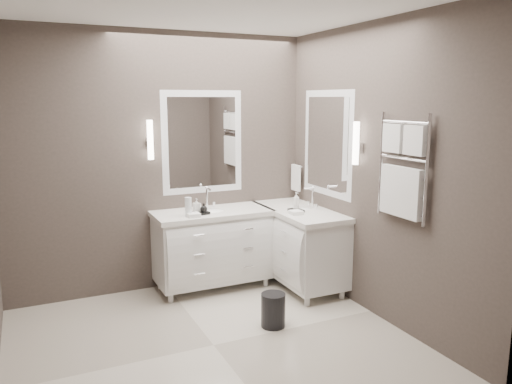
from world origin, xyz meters
name	(u,v)px	position (x,y,z in m)	size (l,w,h in m)	color
floor	(214,346)	(0.00, 0.00, -0.01)	(3.20, 3.00, 0.01)	beige
ceiling	(208,2)	(0.00, 0.00, 2.71)	(3.20, 3.00, 0.01)	white
wall_back	(162,163)	(0.00, 1.50, 1.35)	(3.20, 0.01, 2.70)	#423935
wall_front	(312,230)	(0.00, -1.50, 1.35)	(3.20, 0.01, 2.70)	#423935
wall_right	(377,172)	(1.60, 0.00, 1.35)	(0.01, 3.00, 2.70)	#423935
vanity_back	(213,244)	(0.45, 1.23, 0.49)	(1.24, 0.59, 0.97)	white
vanity_right	(299,242)	(1.33, 0.90, 0.49)	(0.59, 1.24, 0.97)	white
mirror_back	(203,142)	(0.45, 1.49, 1.55)	(0.90, 0.02, 1.10)	white
mirror_right	(327,143)	(1.59, 0.80, 1.55)	(0.02, 0.90, 1.10)	white
sconce_back	(150,141)	(-0.13, 1.43, 1.59)	(0.06, 0.06, 0.40)	white
sconce_right	(356,144)	(1.53, 0.22, 1.59)	(0.06, 0.06, 0.40)	white
towel_bar_corner	(296,177)	(1.54, 1.36, 1.12)	(0.03, 0.22, 0.30)	white
towel_ladder	(402,174)	(1.55, -0.40, 1.39)	(0.06, 0.58, 0.90)	white
waste_bin	(273,310)	(0.61, 0.11, 0.15)	(0.22, 0.22, 0.31)	black
amenity_tray_back	(200,213)	(0.28, 1.12, 0.86)	(0.17, 0.13, 0.03)	black
amenity_tray_right	(296,210)	(1.23, 0.82, 0.86)	(0.12, 0.16, 0.02)	black
water_bottle	(188,207)	(0.15, 1.08, 0.95)	(0.07, 0.07, 0.19)	silver
soap_bottle_a	(197,205)	(0.25, 1.14, 0.94)	(0.06, 0.06, 0.14)	white
soap_bottle_b	(204,208)	(0.31, 1.09, 0.92)	(0.07, 0.07, 0.09)	black
soap_bottle_c	(296,201)	(1.23, 0.82, 0.96)	(0.07, 0.07, 0.18)	white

